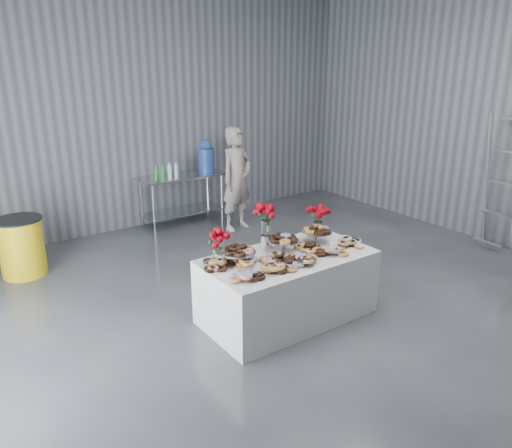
% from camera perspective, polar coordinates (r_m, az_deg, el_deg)
% --- Properties ---
extents(ground, '(9.00, 9.00, 0.00)m').
position_cam_1_polar(ground, '(5.63, 8.16, -11.87)').
color(ground, '#323539').
rests_on(ground, ground).
extents(room_walls, '(8.04, 9.04, 4.02)m').
position_cam_1_polar(room_walls, '(4.72, 6.56, 16.08)').
color(room_walls, slate).
rests_on(room_walls, ground).
extents(display_table, '(1.90, 1.00, 0.75)m').
position_cam_1_polar(display_table, '(5.67, 3.64, -7.17)').
color(display_table, white).
rests_on(display_table, ground).
extents(prep_table, '(1.50, 0.60, 0.90)m').
position_cam_1_polar(prep_table, '(8.74, -8.45, 3.80)').
color(prep_table, silver).
rests_on(prep_table, ground).
extents(donut_mounds, '(1.81, 0.80, 0.09)m').
position_cam_1_polar(donut_mounds, '(5.46, 4.06, -3.39)').
color(donut_mounds, '#D7934E').
rests_on(donut_mounds, display_table).
extents(cake_stand_left, '(0.36, 0.36, 0.17)m').
position_cam_1_polar(cake_stand_left, '(5.27, -1.94, -3.08)').
color(cake_stand_left, silver).
rests_on(cake_stand_left, display_table).
extents(cake_stand_mid, '(0.36, 0.36, 0.17)m').
position_cam_1_polar(cake_stand_mid, '(5.60, 3.18, -1.75)').
color(cake_stand_mid, silver).
rests_on(cake_stand_mid, display_table).
extents(cake_stand_right, '(0.36, 0.36, 0.17)m').
position_cam_1_polar(cake_stand_right, '(5.91, 6.99, -0.76)').
color(cake_stand_right, silver).
rests_on(cake_stand_right, display_table).
extents(danish_pile, '(0.48, 0.48, 0.11)m').
position_cam_1_polar(danish_pile, '(5.87, 10.37, -1.95)').
color(danish_pile, white).
rests_on(danish_pile, display_table).
extents(bouquet_left, '(0.26, 0.26, 0.42)m').
position_cam_1_polar(bouquet_left, '(5.20, -4.41, -1.62)').
color(bouquet_left, white).
rests_on(bouquet_left, display_table).
extents(bouquet_right, '(0.26, 0.26, 0.42)m').
position_cam_1_polar(bouquet_right, '(6.06, 7.15, 1.30)').
color(bouquet_right, white).
rests_on(bouquet_right, display_table).
extents(bouquet_center, '(0.26, 0.26, 0.57)m').
position_cam_1_polar(bouquet_center, '(5.61, 1.16, 0.91)').
color(bouquet_center, silver).
rests_on(bouquet_center, display_table).
extents(water_jug, '(0.28, 0.28, 0.55)m').
position_cam_1_polar(water_jug, '(8.85, -5.71, 7.63)').
color(water_jug, blue).
rests_on(water_jug, prep_table).
extents(drink_bottles, '(0.54, 0.08, 0.27)m').
position_cam_1_polar(drink_bottles, '(8.42, -10.22, 6.05)').
color(drink_bottles, '#268C33').
rests_on(drink_bottles, prep_table).
extents(person, '(0.71, 0.55, 1.74)m').
position_cam_1_polar(person, '(8.40, -2.21, 5.15)').
color(person, '#CC8C93').
rests_on(person, ground).
extents(trash_barrel, '(0.62, 0.62, 0.80)m').
position_cam_1_polar(trash_barrel, '(7.42, -25.22, -2.38)').
color(trash_barrel, yellow).
rests_on(trash_barrel, ground).
extents(stepladder, '(0.57, 0.52, 2.11)m').
position_cam_1_polar(stepladder, '(8.29, 26.31, 4.26)').
color(stepladder, silver).
rests_on(stepladder, ground).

